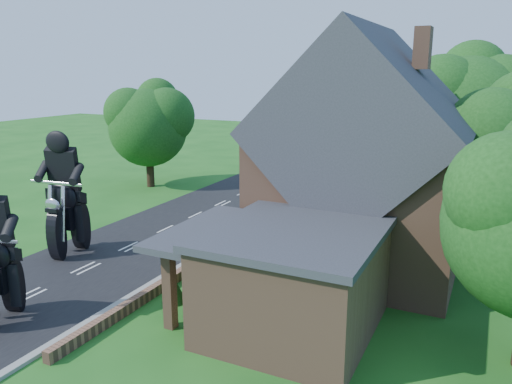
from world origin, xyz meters
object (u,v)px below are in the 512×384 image
at_px(house, 365,167).
at_px(motorcycle_lead, 1,301).
at_px(annex, 291,277).
at_px(garden_wall, 229,244).
at_px(motorcycle_follow, 69,237).

distance_m(house, motorcycle_lead, 14.87).
bearing_deg(annex, motorcycle_lead, -156.28).
xyz_separation_m(garden_wall, annex, (5.57, -5.80, 1.57)).
bearing_deg(house, motorcycle_lead, -131.82).
height_order(garden_wall, annex, annex).
relative_size(house, motorcycle_lead, 6.27).
xyz_separation_m(annex, motorcycle_follow, (-11.77, 1.80, -0.90)).
relative_size(annex, motorcycle_follow, 3.78).
bearing_deg(house, annex, -95.24).
bearing_deg(motorcycle_follow, garden_wall, -153.54).
distance_m(garden_wall, annex, 8.19).
distance_m(garden_wall, motorcycle_follow, 7.41).
xyz_separation_m(house, motorcycle_lead, (-9.62, -10.75, -3.58)).
bearing_deg(annex, motorcycle_follow, 171.29).
height_order(house, motorcycle_follow, house).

